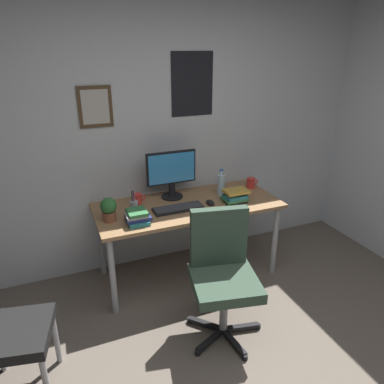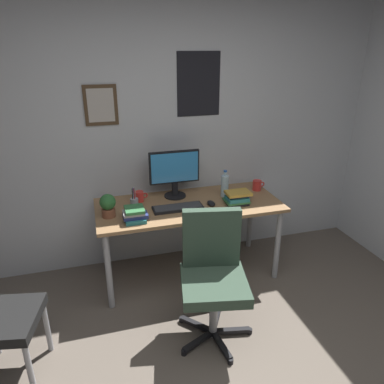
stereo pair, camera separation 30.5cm
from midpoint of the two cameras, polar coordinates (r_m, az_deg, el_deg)
The scene contains 13 objects.
wall_back at distance 3.37m, azimuth -2.70°, elevation 9.75°, with size 4.40×0.10×2.60m.
desk at distance 3.23m, azimuth 2.22°, elevation -3.11°, with size 1.62×0.71×0.72m.
office_chair at distance 2.66m, azimuth 6.69°, elevation -12.24°, with size 0.58×0.57×0.95m.
monitor at distance 3.26m, azimuth -0.10°, elevation 3.15°, with size 0.46×0.20×0.43m.
keyboard at distance 3.09m, azimuth 0.58°, elevation -2.55°, with size 0.43×0.15×0.03m.
computer_mouse at distance 3.17m, azimuth 5.80°, elevation -1.85°, with size 0.06×0.11×0.04m.
water_bottle at distance 3.35m, azimuth 7.80°, elevation 0.98°, with size 0.07×0.07×0.25m.
coffee_mug_near at distance 3.57m, azimuth 12.67°, elevation 1.01°, with size 0.12×0.08×0.10m.
coffee_mug_far at distance 3.24m, azimuth -5.64°, elevation -0.75°, with size 0.12×0.08×0.10m.
potted_plant at distance 2.96m, azimuth -10.29°, elevation -2.07°, with size 0.13×0.13×0.20m.
pen_cup at distance 3.09m, azimuth -6.31°, elevation -1.82°, with size 0.07×0.07×0.20m.
book_stack_left at distance 3.22m, azimuth 9.89°, elevation -0.95°, with size 0.22×0.16×0.11m.
book_stack_right at distance 2.88m, azimuth -6.04°, elevation -3.67°, with size 0.19×0.18×0.10m.
Camera 2 is at (-0.62, -1.11, 2.02)m, focal length 33.81 mm.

